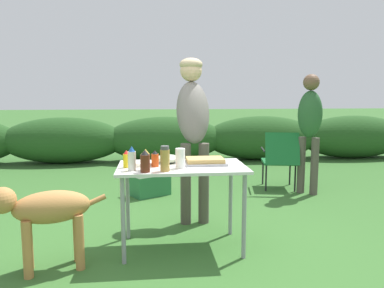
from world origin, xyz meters
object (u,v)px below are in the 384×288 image
object	(u,v)px
hot_sauce_bottle	(155,159)
beer_bottle	(146,160)
standing_person_in_gray_fleece	(193,117)
camp_chair_green_behind_table	(280,157)
spice_jar	(165,159)
mixing_bowl	(168,159)
mayo_bottle	(132,159)
folding_table	(182,174)
paper_cup_stack	(180,158)
plate_stack	(142,163)
mustard_bottle	(126,159)
bbq_sauce_bottle	(145,162)
cooler_box	(150,183)
standing_person_with_beanie	(310,122)
dog	(45,212)
food_tray	(205,161)

from	to	relation	value
hot_sauce_bottle	beer_bottle	xyz separation A→B (m)	(-0.08, -0.13, 0.02)
standing_person_in_gray_fleece	camp_chair_green_behind_table	xyz separation A→B (m)	(1.36, 1.12, -0.64)
spice_jar	standing_person_in_gray_fleece	world-z (taller)	standing_person_in_gray_fleece
hot_sauce_bottle	camp_chair_green_behind_table	size ratio (longest dim) A/B	0.17
mixing_bowl	mayo_bottle	xyz separation A→B (m)	(-0.30, -0.32, 0.06)
folding_table	paper_cup_stack	distance (m)	0.20
plate_stack	mustard_bottle	world-z (taller)	mustard_bottle
camp_chair_green_behind_table	bbq_sauce_bottle	bearing A→B (deg)	-120.81
spice_jar	cooler_box	world-z (taller)	spice_jar
plate_stack	mustard_bottle	distance (m)	0.17
camp_chair_green_behind_table	beer_bottle	bearing A→B (deg)	-122.07
folding_table	hot_sauce_bottle	distance (m)	0.27
mayo_bottle	camp_chair_green_behind_table	distance (m)	2.84
standing_person_in_gray_fleece	cooler_box	bearing A→B (deg)	112.01
mixing_bowl	bbq_sauce_bottle	size ratio (longest dim) A/B	1.26
standing_person_in_gray_fleece	standing_person_with_beanie	size ratio (longest dim) A/B	1.08
folding_table	paper_cup_stack	size ratio (longest dim) A/B	6.59
mayo_bottle	cooler_box	world-z (taller)	mayo_bottle
paper_cup_stack	camp_chair_green_behind_table	xyz separation A→B (m)	(1.56, 1.98, -0.36)
paper_cup_stack	beer_bottle	world-z (taller)	beer_bottle
mixing_bowl	cooler_box	size ratio (longest dim) A/B	0.39
hot_sauce_bottle	mustard_bottle	xyz separation A→B (m)	(-0.24, -0.01, 0.00)
plate_stack	mixing_bowl	world-z (taller)	mixing_bowl
folding_table	cooler_box	distance (m)	1.87
paper_cup_stack	dog	size ratio (longest dim) A/B	0.19
plate_stack	spice_jar	xyz separation A→B (m)	(0.19, -0.29, 0.09)
plate_stack	dog	bearing A→B (deg)	-151.52
standing_person_in_gray_fleece	cooler_box	world-z (taller)	standing_person_in_gray_fleece
folding_table	standing_person_in_gray_fleece	size ratio (longest dim) A/B	0.63
beer_bottle	food_tray	bearing A→B (deg)	20.50
beer_bottle	standing_person_in_gray_fleece	world-z (taller)	standing_person_in_gray_fleece
hot_sauce_bottle	cooler_box	distance (m)	1.91
folding_table	bbq_sauce_bottle	bearing A→B (deg)	-142.35
mustard_bottle	spice_jar	bearing A→B (deg)	-30.57
mixing_bowl	beer_bottle	bearing A→B (deg)	-122.10
plate_stack	mixing_bowl	xyz separation A→B (m)	(0.23, 0.09, 0.02)
food_tray	paper_cup_stack	distance (m)	0.28
folding_table	mustard_bottle	distance (m)	0.49
folding_table	plate_stack	distance (m)	0.36
hot_sauce_bottle	standing_person_in_gray_fleece	bearing A→B (deg)	62.10
bbq_sauce_bottle	paper_cup_stack	bearing A→B (deg)	24.34
beer_bottle	standing_person_with_beanie	bearing A→B (deg)	39.58
food_tray	mayo_bottle	bearing A→B (deg)	-161.49
mayo_bottle	spice_jar	xyz separation A→B (m)	(0.26, -0.06, 0.01)
mixing_bowl	standing_person_with_beanie	xyz separation A→B (m)	(1.96, 1.47, 0.21)
food_tray	mayo_bottle	world-z (taller)	mayo_bottle
folding_table	beer_bottle	xyz separation A→B (m)	(-0.31, -0.14, 0.16)
mixing_bowl	mustard_bottle	world-z (taller)	mustard_bottle
food_tray	mustard_bottle	xyz separation A→B (m)	(-0.68, -0.08, 0.04)
folding_table	camp_chair_green_behind_table	distance (m)	2.43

